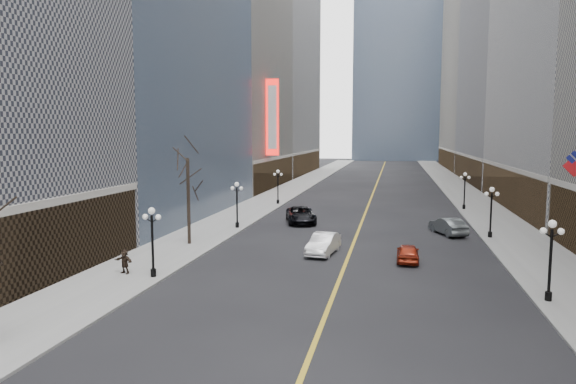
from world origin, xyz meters
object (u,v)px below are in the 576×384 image
at_px(streetlamp_east_2, 491,207).
at_px(car_sb_far, 448,226).
at_px(streetlamp_west_1, 152,235).
at_px(streetlamp_west_3, 278,183).
at_px(car_sb_mid, 408,253).
at_px(streetlamp_east_3, 465,187).
at_px(streetlamp_east_1, 551,252).
at_px(car_nb_mid, 323,244).
at_px(streetlamp_west_2, 237,200).
at_px(car_nb_far, 301,215).

relative_size(streetlamp_east_2, car_sb_far, 0.94).
bearing_deg(car_sb_far, streetlamp_west_1, 21.89).
bearing_deg(streetlamp_west_1, streetlamp_west_3, 90.00).
xyz_separation_m(streetlamp_west_1, car_sb_mid, (16.21, 7.99, -2.23)).
xyz_separation_m(streetlamp_east_3, car_sb_far, (-3.50, -16.67, -2.11)).
height_order(streetlamp_west_3, car_sb_mid, streetlamp_west_3).
height_order(streetlamp_east_1, car_sb_mid, streetlamp_east_1).
height_order(streetlamp_east_1, streetlamp_west_3, same).
xyz_separation_m(streetlamp_east_2, streetlamp_west_3, (-23.60, 18.00, 0.00)).
relative_size(car_nb_mid, car_sb_far, 1.00).
height_order(streetlamp_west_1, streetlamp_west_2, same).
bearing_deg(car_sb_mid, streetlamp_east_2, -125.70).
distance_m(streetlamp_west_3, car_sb_mid, 32.44).
distance_m(streetlamp_east_2, car_sb_far, 4.29).
bearing_deg(streetlamp_east_1, streetlamp_west_3, 123.25).
bearing_deg(car_sb_mid, streetlamp_east_1, 133.53).
bearing_deg(streetlamp_west_1, car_sb_far, 43.87).
distance_m(streetlamp_east_1, streetlamp_east_2, 18.00).
bearing_deg(streetlamp_west_2, car_sb_mid, -31.71).
bearing_deg(car_sb_far, streetlamp_west_3, -61.65).
xyz_separation_m(streetlamp_west_2, car_sb_far, (20.10, 1.33, -2.11)).
distance_m(streetlamp_east_1, car_nb_mid, 16.73).
bearing_deg(car_sb_far, car_sb_mid, 49.06).
height_order(streetlamp_west_2, car_nb_far, streetlamp_west_2).
relative_size(streetlamp_west_1, streetlamp_west_3, 1.00).
height_order(car_sb_mid, car_sb_far, car_sb_far).
distance_m(streetlamp_east_3, streetlamp_west_3, 23.60).
xyz_separation_m(streetlamp_east_2, car_nb_mid, (-13.80, -8.78, -2.10)).
distance_m(streetlamp_west_2, car_nb_far, 7.57).
relative_size(streetlamp_west_1, car_sb_far, 0.94).
bearing_deg(streetlamp_east_2, streetlamp_east_3, 90.00).
bearing_deg(streetlamp_east_2, car_sb_far, 159.22).
distance_m(streetlamp_east_2, car_nb_far, 18.79).
height_order(streetlamp_west_2, car_nb_mid, streetlamp_west_2).
xyz_separation_m(streetlamp_east_2, streetlamp_west_1, (-23.60, -18.00, 0.00)).
xyz_separation_m(streetlamp_west_2, car_nb_far, (5.53, 4.75, -2.05)).
distance_m(streetlamp_east_2, streetlamp_west_2, 23.60).
bearing_deg(streetlamp_west_1, streetlamp_east_2, 37.33).
relative_size(streetlamp_west_3, car_sb_mid, 1.15).
distance_m(streetlamp_east_1, streetlamp_west_3, 43.05).
height_order(streetlamp_west_1, streetlamp_west_3, same).
distance_m(streetlamp_west_3, car_sb_far, 26.20).
distance_m(car_sb_mid, car_sb_far, 11.99).
bearing_deg(car_sb_mid, car_nb_far, -53.40).
bearing_deg(car_nb_mid, streetlamp_east_1, -26.30).
bearing_deg(streetlamp_east_3, streetlamp_west_1, -123.25).
distance_m(streetlamp_east_3, car_sb_far, 17.17).
relative_size(streetlamp_east_2, car_sb_mid, 1.15).
height_order(streetlamp_east_1, streetlamp_west_1, same).
relative_size(streetlamp_east_2, streetlamp_west_1, 1.00).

